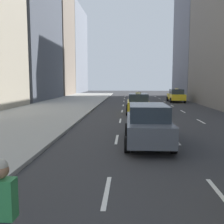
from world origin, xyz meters
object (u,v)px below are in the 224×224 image
Objects in this scene: taxi_third at (138,104)px; sedan_black_near at (148,124)px; taxi_second at (176,95)px; skateboarder at (3,214)px.

sedan_black_near is at bearing -90.00° from taxi_third.
taxi_third is 10.94m from sedan_black_near.
taxi_second is at bearing 66.92° from taxi_third.
skateboarder is at bearing -107.49° from sedan_black_near.
skateboarder is (-2.58, -8.18, 0.06)m from sedan_black_near.
taxi_second is 24.72m from sedan_black_near.
taxi_third is (-5.60, -13.14, 0.00)m from taxi_second.
taxi_third is 2.52× the size of skateboarder.
skateboarder is (-8.18, -32.26, 0.08)m from taxi_second.
sedan_black_near is at bearing 72.51° from skateboarder.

